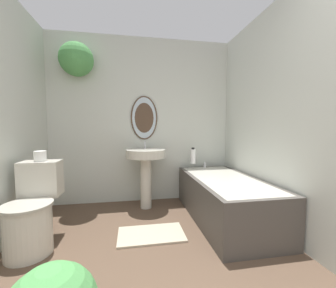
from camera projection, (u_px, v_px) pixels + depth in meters
wall_back at (132, 111)px, 3.00m from camera, size 2.73×0.44×2.40m
wall_right at (298, 116)px, 1.88m from camera, size 0.06×2.94×2.40m
toilet at (33, 212)px, 1.84m from camera, size 0.40×0.60×0.76m
pedestal_sink at (146, 164)px, 2.78m from camera, size 0.53×0.53×0.90m
bathtub at (224, 197)px, 2.45m from camera, size 0.75×1.55×0.57m
shampoo_bottle at (193, 156)px, 3.00m from camera, size 0.08×0.08×0.23m
bath_mat at (151, 234)px, 2.09m from camera, size 0.66×0.39×0.02m
toilet_paper_roll at (40, 156)px, 2.00m from camera, size 0.11×0.11×0.10m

